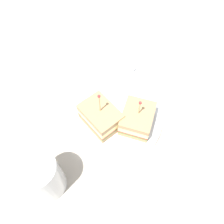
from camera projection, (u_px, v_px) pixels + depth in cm
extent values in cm
cube|color=#9E9384|center=(112.00, 120.00, 60.35)|extent=(118.90, 118.90, 2.00)
cylinder|color=white|center=(112.00, 117.00, 59.02)|extent=(26.08, 26.08, 1.13)
cube|color=tan|center=(101.00, 121.00, 56.97)|extent=(11.98, 11.87, 1.49)
cube|color=#478438|center=(101.00, 119.00, 56.17)|extent=(11.98, 11.87, 0.40)
cube|color=red|center=(101.00, 118.00, 55.79)|extent=(11.98, 11.87, 0.50)
cube|color=#EFE093|center=(101.00, 116.00, 54.88)|extent=(11.98, 11.87, 1.65)
cube|color=tan|center=(100.00, 112.00, 53.54)|extent=(11.98, 11.87, 1.49)
cylinder|color=tan|center=(100.00, 105.00, 50.79)|extent=(0.30, 0.30, 6.48)
sphere|color=red|center=(99.00, 96.00, 48.04)|extent=(0.70, 0.70, 0.70)
cube|color=tan|center=(137.00, 122.00, 56.79)|extent=(10.51, 9.36, 1.31)
cube|color=#478438|center=(137.00, 121.00, 56.07)|extent=(10.51, 9.36, 0.40)
cube|color=red|center=(137.00, 120.00, 55.68)|extent=(10.51, 9.36, 0.50)
cube|color=#EFE093|center=(137.00, 118.00, 54.79)|extent=(10.51, 9.36, 1.59)
cube|color=tan|center=(138.00, 115.00, 53.56)|extent=(10.51, 9.36, 1.31)
cylinder|color=tan|center=(139.00, 109.00, 51.44)|extent=(0.30, 0.30, 4.98)
sphere|color=red|center=(140.00, 103.00, 49.33)|extent=(0.70, 0.70, 0.70)
cylinder|color=beige|center=(45.00, 179.00, 46.85)|extent=(6.88, 6.88, 8.49)
cylinder|color=white|center=(43.00, 177.00, 45.52)|extent=(7.82, 7.82, 11.60)
cube|color=silver|center=(158.00, 79.00, 66.33)|extent=(4.16, 7.94, 0.35)
cube|color=silver|center=(139.00, 72.00, 67.85)|extent=(3.52, 4.19, 0.35)
cube|color=silver|center=(134.00, 68.00, 68.75)|extent=(1.01, 1.89, 0.35)
cube|color=silver|center=(133.00, 69.00, 68.52)|extent=(1.01, 1.89, 0.35)
cube|color=silver|center=(133.00, 70.00, 68.29)|extent=(1.01, 1.89, 0.35)
cube|color=silver|center=(132.00, 71.00, 68.06)|extent=(1.01, 1.89, 0.35)
cube|color=silver|center=(163.00, 71.00, 68.03)|extent=(3.88, 5.97, 0.35)
cube|color=silver|center=(149.00, 64.00, 69.53)|extent=(4.87, 6.78, 0.24)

